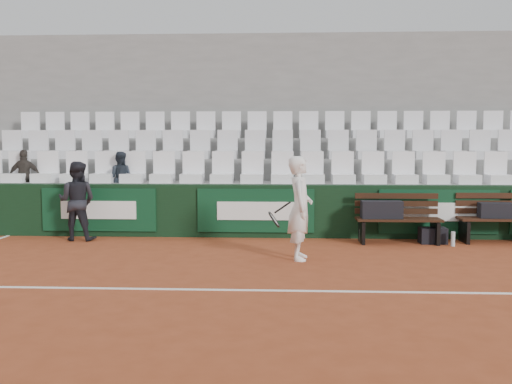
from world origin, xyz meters
The scene contains 21 objects.
ground centered at (0.00, 0.00, 0.00)m, with size 80.00×80.00×0.00m, color #964021.
court_baseline centered at (0.00, 0.00, 0.00)m, with size 18.00×0.06×0.01m, color white.
back_barrier centered at (0.07, 3.99, 0.50)m, with size 18.00×0.34×1.00m.
grandstand_tier_front centered at (0.00, 4.62, 0.50)m, with size 18.00×0.95×1.00m, color gray.
grandstand_tier_mid centered at (0.00, 5.58, 0.72)m, with size 18.00×0.95×1.45m, color gray.
grandstand_tier_back centered at (0.00, 6.53, 0.95)m, with size 18.00×0.95×1.90m, color gray.
grandstand_rear_wall centered at (0.00, 7.15, 2.20)m, with size 18.00×0.30×4.40m, color gray.
seat_row_front centered at (0.00, 4.45, 1.31)m, with size 11.90×0.44×0.63m, color white.
seat_row_mid centered at (0.00, 5.40, 1.77)m, with size 11.90×0.44×0.63m, color silver.
seat_row_back centered at (0.00, 6.35, 2.21)m, with size 11.90×0.44×0.63m, color silver.
bench_left centered at (2.38, 3.41, 0.23)m, with size 1.50×0.56×0.45m, color black.
bench_right centered at (4.24, 3.55, 0.23)m, with size 1.50×0.56×0.45m, color #371C10.
sports_bag_left centered at (2.08, 3.43, 0.60)m, with size 0.72×0.31×0.31m, color black.
sports_bag_right centered at (4.14, 3.56, 0.59)m, with size 0.58×0.27×0.27m, color black.
sports_bag_ground centered at (3.00, 3.42, 0.14)m, with size 0.47×0.28×0.28m, color black.
water_bottle_near centered at (1.74, 3.49, 0.12)m, with size 0.07×0.07×0.24m, color silver.
water_bottle_far centered at (3.28, 3.14, 0.13)m, with size 0.07×0.07×0.26m, color silver.
tennis_player centered at (0.58, 1.90, 0.80)m, with size 0.70×0.60×1.60m.
ball_kid centered at (-3.48, 3.44, 0.73)m, with size 0.71×0.55×1.46m, color black.
spectator_b centered at (-4.94, 4.50, 1.56)m, with size 0.65×0.27×1.11m, color #332E29.
spectator_c centered at (-2.98, 4.50, 1.54)m, with size 0.52×0.41×1.07m, color #212731.
Camera 1 is at (0.33, -6.82, 1.81)m, focal length 40.00 mm.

